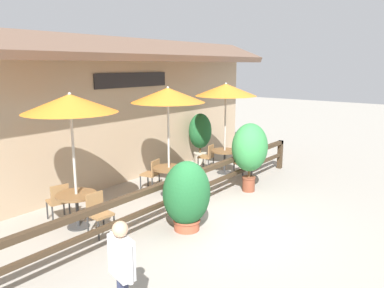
# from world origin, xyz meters

# --- Properties ---
(ground_plane) EXTENTS (60.00, 60.00, 0.00)m
(ground_plane) POSITION_xyz_m (0.00, 0.00, 0.00)
(ground_plane) COLOR gray
(building_facade) EXTENTS (14.28, 1.49, 4.23)m
(building_facade) POSITION_xyz_m (0.00, 4.10, 2.17)
(building_facade) COLOR tan
(building_facade) RESTS_ON ground
(patio_railing) EXTENTS (10.40, 0.14, 0.95)m
(patio_railing) POSITION_xyz_m (0.00, 1.05, 0.70)
(patio_railing) COLOR #3D2D1E
(patio_railing) RESTS_ON ground
(patio_umbrella_near) EXTENTS (1.92, 1.92, 2.90)m
(patio_umbrella_near) POSITION_xyz_m (-1.92, 2.39, 2.67)
(patio_umbrella_near) COLOR #B7B2A8
(patio_umbrella_near) RESTS_ON ground
(dining_table_near) EXTENTS (0.85, 0.85, 0.75)m
(dining_table_near) POSITION_xyz_m (-1.92, 2.39, 0.60)
(dining_table_near) COLOR brown
(dining_table_near) RESTS_ON ground
(chair_near_streetside) EXTENTS (0.45, 0.45, 0.87)m
(chair_near_streetside) POSITION_xyz_m (-1.84, 1.77, 0.49)
(chair_near_streetside) COLOR olive
(chair_near_streetside) RESTS_ON ground
(chair_near_wallside) EXTENTS (0.51, 0.51, 0.87)m
(chair_near_wallside) POSITION_xyz_m (-1.97, 3.01, 0.49)
(chair_near_wallside) COLOR olive
(chair_near_wallside) RESTS_ON ground
(patio_umbrella_middle) EXTENTS (1.92, 1.92, 2.90)m
(patio_umbrella_middle) POSITION_xyz_m (0.86, 2.24, 2.67)
(patio_umbrella_middle) COLOR #B7B2A8
(patio_umbrella_middle) RESTS_ON ground
(dining_table_middle) EXTENTS (0.85, 0.85, 0.75)m
(dining_table_middle) POSITION_xyz_m (0.86, 2.24, 0.60)
(dining_table_middle) COLOR brown
(dining_table_middle) RESTS_ON ground
(chair_middle_streetside) EXTENTS (0.44, 0.44, 0.87)m
(chair_middle_streetside) POSITION_xyz_m (0.78, 1.61, 0.49)
(chair_middle_streetside) COLOR olive
(chair_middle_streetside) RESTS_ON ground
(chair_middle_wallside) EXTENTS (0.50, 0.50, 0.87)m
(chair_middle_wallside) POSITION_xyz_m (0.85, 2.87, 0.49)
(chair_middle_wallside) COLOR olive
(chair_middle_wallside) RESTS_ON ground
(patio_umbrella_far) EXTENTS (1.92, 1.92, 2.90)m
(patio_umbrella_far) POSITION_xyz_m (3.50, 2.20, 2.67)
(patio_umbrella_far) COLOR #B7B2A8
(patio_umbrella_far) RESTS_ON ground
(dining_table_far) EXTENTS (0.85, 0.85, 0.75)m
(dining_table_far) POSITION_xyz_m (3.50, 2.20, 0.60)
(dining_table_far) COLOR brown
(dining_table_far) RESTS_ON ground
(chair_far_streetside) EXTENTS (0.50, 0.50, 0.87)m
(chair_far_streetside) POSITION_xyz_m (3.48, 1.57, 0.49)
(chair_far_streetside) COLOR olive
(chair_far_streetside) RESTS_ON ground
(chair_far_wallside) EXTENTS (0.49, 0.49, 0.87)m
(chair_far_wallside) POSITION_xyz_m (3.44, 2.84, 0.49)
(chair_far_wallside) COLOR olive
(chair_far_wallside) RESTS_ON ground
(potted_plant_entrance_palm) EXTENTS (1.05, 0.95, 1.90)m
(potted_plant_entrance_palm) POSITION_xyz_m (2.43, 0.69, 1.20)
(potted_plant_entrance_palm) COLOR brown
(potted_plant_entrance_palm) RESTS_ON ground
(potted_plant_tall_tropical) EXTENTS (1.06, 0.95, 1.49)m
(potted_plant_tall_tropical) POSITION_xyz_m (-0.56, 0.47, 0.78)
(potted_plant_tall_tropical) COLOR #9E4C33
(potted_plant_tall_tropical) RESTS_ON ground
(potted_plant_small_flowering) EXTENTS (0.85, 0.77, 1.78)m
(potted_plant_small_flowering) POSITION_xyz_m (3.97, 3.55, 1.08)
(potted_plant_small_flowering) COLOR #B7AD99
(potted_plant_small_flowering) RESTS_ON ground
(pedestrian) EXTENTS (0.28, 0.53, 1.52)m
(pedestrian) POSITION_xyz_m (-3.44, -0.80, 0.98)
(pedestrian) COLOR #2D334C
(pedestrian) RESTS_ON ground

